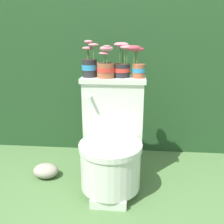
{
  "coord_description": "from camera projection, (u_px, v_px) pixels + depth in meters",
  "views": [
    {
      "loc": [
        0.09,
        -1.4,
        1.03
      ],
      "look_at": [
        -0.04,
        0.13,
        0.53
      ],
      "focal_mm": 40.0,
      "sensor_mm": 36.0,
      "label": 1
    }
  ],
  "objects": [
    {
      "name": "potted_plant_left",
      "position": [
        89.0,
        65.0,
        1.65
      ],
      "size": [
        0.12,
        0.1,
        0.24
      ],
      "color": "#262628",
      "rests_on": "toilet"
    },
    {
      "name": "potted_plant_middle",
      "position": [
        122.0,
        64.0,
        1.64
      ],
      "size": [
        0.14,
        0.12,
        0.22
      ],
      "color": "#262628",
      "rests_on": "toilet"
    },
    {
      "name": "hedge_backdrop",
      "position": [
        125.0,
        69.0,
        2.52
      ],
      "size": [
        3.78,
        0.93,
        1.34
      ],
      "color": "#234723",
      "rests_on": "ground"
    },
    {
      "name": "potted_plant_midright",
      "position": [
        138.0,
        64.0,
        1.61
      ],
      "size": [
        0.12,
        0.09,
        0.21
      ],
      "color": "#9E5638",
      "rests_on": "toilet"
    },
    {
      "name": "toilet",
      "position": [
        112.0,
        143.0,
        1.66
      ],
      "size": [
        0.43,
        0.53,
        0.74
      ],
      "color": "silver",
      "rests_on": "ground"
    },
    {
      "name": "garden_stone",
      "position": [
        46.0,
        171.0,
        1.84
      ],
      "size": [
        0.18,
        0.15,
        0.1
      ],
      "color": "#9E9384",
      "rests_on": "ground"
    },
    {
      "name": "potted_plant_midleft",
      "position": [
        106.0,
        67.0,
        1.62
      ],
      "size": [
        0.12,
        0.12,
        0.21
      ],
      "color": "#9E5638",
      "rests_on": "toilet"
    },
    {
      "name": "ground_plane",
      "position": [
        117.0,
        194.0,
        1.65
      ],
      "size": [
        12.0,
        12.0,
        0.0
      ],
      "primitive_type": "plane",
      "color": "#4C703D"
    }
  ]
}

